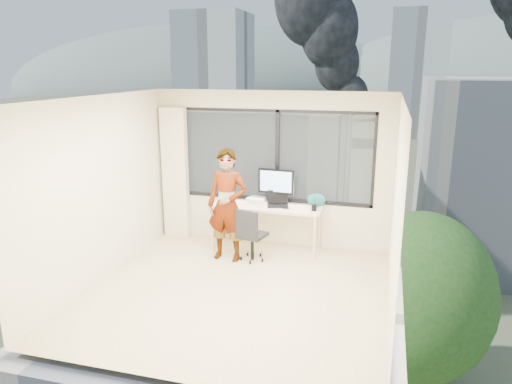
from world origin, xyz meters
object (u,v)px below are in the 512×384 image
(monitor, at_px, (276,186))
(laptop, at_px, (278,200))
(desk, at_px, (266,227))
(handbag, at_px, (316,200))
(chair, at_px, (252,233))
(game_console, at_px, (256,199))
(person, at_px, (227,205))

(monitor, relative_size, laptop, 1.67)
(desk, height_order, handbag, handbag)
(chair, bearing_deg, laptop, 76.37)
(handbag, bearing_deg, game_console, 165.74)
(game_console, relative_size, handbag, 0.99)
(laptop, bearing_deg, chair, -131.86)
(game_console, relative_size, laptop, 0.80)
(monitor, bearing_deg, person, -125.54)
(chair, bearing_deg, handbag, 51.29)
(chair, bearing_deg, person, -159.49)
(chair, xyz_separation_m, laptop, (0.28, 0.55, 0.42))
(game_console, distance_m, handbag, 1.03)
(chair, relative_size, person, 0.50)
(handbag, bearing_deg, laptop, -179.04)
(chair, xyz_separation_m, person, (-0.39, -0.05, 0.44))
(desk, relative_size, laptop, 4.99)
(desk, xyz_separation_m, handbag, (0.80, 0.16, 0.49))
(monitor, bearing_deg, chair, -103.45)
(game_console, height_order, laptop, laptop)
(laptop, bearing_deg, game_console, 141.64)
(monitor, relative_size, game_console, 2.09)
(monitor, xyz_separation_m, game_console, (-0.35, 0.05, -0.27))
(monitor, bearing_deg, desk, -127.24)
(desk, bearing_deg, monitor, 48.46)
(chair, distance_m, handbag, 1.21)
(desk, xyz_separation_m, game_console, (-0.23, 0.19, 0.41))
(chair, relative_size, game_console, 3.05)
(person, height_order, handbag, person)
(monitor, distance_m, handbag, 0.70)
(chair, distance_m, monitor, 0.94)
(desk, xyz_separation_m, chair, (-0.09, -0.54, 0.06))
(chair, height_order, game_console, chair)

